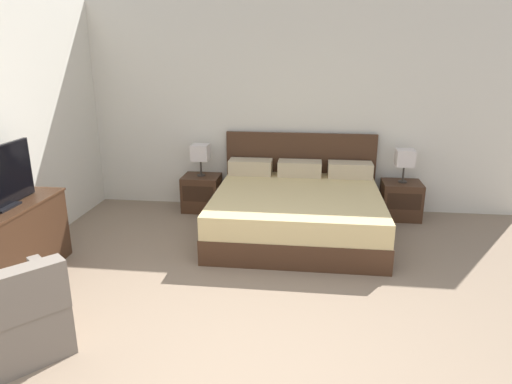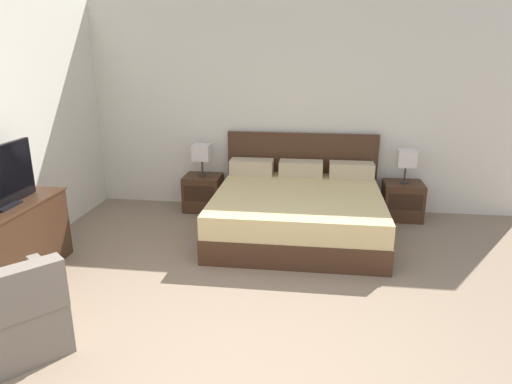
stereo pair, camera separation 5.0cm
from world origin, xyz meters
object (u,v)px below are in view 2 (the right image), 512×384
bed (298,210)px  dresser (14,241)px  nightstand_right (402,201)px  nightstand_left (203,193)px  table_lamp_right (406,159)px  table_lamp_left (202,153)px  tv (0,178)px  armchair_by_window (10,319)px

bed → dresser: size_ratio=1.60×
nightstand_right → dresser: size_ratio=0.39×
nightstand_left → table_lamp_right: bearing=0.0°
nightstand_right → table_lamp_right: size_ratio=1.15×
table_lamp_left → table_lamp_right: same height
bed → nightstand_left: size_ratio=4.07×
bed → nightstand_left: bed is taller
table_lamp_right → dresser: (-4.03, -2.22, -0.43)m
nightstand_right → table_lamp_left: size_ratio=1.15×
tv → nightstand_left: bearing=59.9°
nightstand_left → dresser: bearing=-120.7°
bed → armchair_by_window: size_ratio=2.12×
nightstand_left → table_lamp_right: (2.71, 0.00, 0.57)m
nightstand_right → armchair_by_window: 4.70m
bed → nightstand_left: 1.52m
table_lamp_left → tv: size_ratio=0.46×
table_lamp_right → armchair_by_window: (-3.33, -3.32, -0.53)m
dresser → bed: bearing=29.8°
table_lamp_right → dresser: table_lamp_right is taller
dresser → armchair_by_window: (0.70, -1.09, -0.10)m
dresser → table_lamp_left: bearing=59.3°
nightstand_right → table_lamp_right: bearing=90.0°
armchair_by_window → dresser: bearing=122.6°
bed → dresser: bed is taller
bed → armchair_by_window: (-1.97, -2.62, -0.01)m
nightstand_right → table_lamp_left: table_lamp_left is taller
table_lamp_left → nightstand_right: bearing=-0.0°
nightstand_right → tv: 4.69m
nightstand_left → table_lamp_right: size_ratio=1.15×
bed → armchair_by_window: bearing=-127.0°
dresser → table_lamp_right: bearing=28.9°
table_lamp_left → armchair_by_window: table_lamp_left is taller
table_lamp_left → dresser: size_ratio=0.34×
nightstand_left → tv: bearing=-120.1°
armchair_by_window → table_lamp_right: bearing=44.9°
table_lamp_left → armchair_by_window: 3.41m
table_lamp_left → tv: 2.64m
nightstand_left → armchair_by_window: 3.37m
nightstand_right → dresser: (-4.03, -2.22, 0.14)m
nightstand_right → nightstand_left: bearing=180.0°
table_lamp_right → tv: tv is taller
nightstand_right → table_lamp_left: 2.77m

